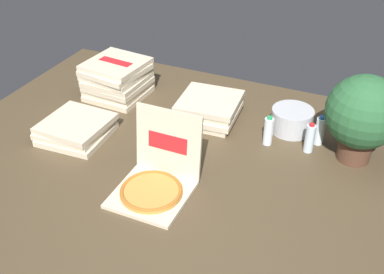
# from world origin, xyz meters

# --- Properties ---
(ground_plane) EXTENTS (3.20, 2.40, 0.02)m
(ground_plane) POSITION_xyz_m (0.00, 0.00, -0.01)
(ground_plane) COLOR #4C3D28
(open_pizza_box) EXTENTS (0.40, 0.45, 0.42)m
(open_pizza_box) POSITION_xyz_m (-0.08, -0.27, 0.08)
(open_pizza_box) COLOR beige
(open_pizza_box) RESTS_ON ground_plane
(pizza_stack_left_mid) EXTENTS (0.44, 0.44, 0.15)m
(pizza_stack_left_mid) POSITION_xyz_m (-0.10, 0.55, 0.08)
(pizza_stack_left_mid) COLOR beige
(pizza_stack_left_mid) RESTS_ON ground_plane
(pizza_stack_right_mid) EXTENTS (0.45, 0.46, 0.27)m
(pizza_stack_right_mid) POSITION_xyz_m (-0.84, 0.58, 0.13)
(pizza_stack_right_mid) COLOR beige
(pizza_stack_right_mid) RESTS_ON ground_plane
(pizza_stack_center_far) EXTENTS (0.43, 0.43, 0.11)m
(pizza_stack_center_far) POSITION_xyz_m (-0.80, -0.00, 0.06)
(pizza_stack_center_far) COLOR beige
(pizza_stack_center_far) RESTS_ON ground_plane
(ice_bucket) EXTENTS (0.27, 0.27, 0.15)m
(ice_bucket) POSITION_xyz_m (0.46, 0.63, 0.08)
(ice_bucket) COLOR #B7BABF
(ice_bucket) RESTS_ON ground_plane
(water_bottle_0) EXTENTS (0.06, 0.06, 0.20)m
(water_bottle_0) POSITION_xyz_m (0.36, 0.42, 0.09)
(water_bottle_0) COLOR white
(water_bottle_0) RESTS_ON ground_plane
(water_bottle_1) EXTENTS (0.06, 0.06, 0.20)m
(water_bottle_1) POSITION_xyz_m (0.62, 0.44, 0.09)
(water_bottle_1) COLOR silver
(water_bottle_1) RESTS_ON ground_plane
(water_bottle_2) EXTENTS (0.06, 0.06, 0.20)m
(water_bottle_2) POSITION_xyz_m (0.66, 0.55, 0.09)
(water_bottle_2) COLOR white
(water_bottle_2) RESTS_ON ground_plane
(potted_plant) EXTENTS (0.44, 0.44, 0.55)m
(potted_plant) POSITION_xyz_m (0.88, 0.48, 0.31)
(potted_plant) COLOR #513323
(potted_plant) RESTS_ON ground_plane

